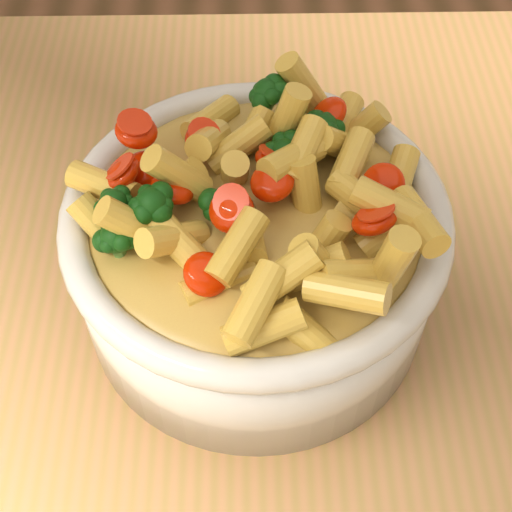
{
  "coord_description": "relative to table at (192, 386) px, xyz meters",
  "views": [
    {
      "loc": [
        0.05,
        -0.29,
        1.36
      ],
      "look_at": [
        0.06,
        0.02,
        0.96
      ],
      "focal_mm": 50.0,
      "sensor_mm": 36.0,
      "label": 1
    }
  ],
  "objects": [
    {
      "name": "serving_bowl",
      "position": [
        0.06,
        0.02,
        0.16
      ],
      "size": [
        0.26,
        0.26,
        0.11
      ],
      "color": "silver",
      "rests_on": "table"
    },
    {
      "name": "table",
      "position": [
        0.0,
        0.0,
        0.0
      ],
      "size": [
        1.2,
        0.8,
        0.9
      ],
      "color": "#AE774A",
      "rests_on": "ground"
    },
    {
      "name": "pasta_salad",
      "position": [
        0.06,
        0.02,
        0.23
      ],
      "size": [
        0.21,
        0.21,
        0.05
      ],
      "color": "#E6BD48",
      "rests_on": "serving_bowl"
    }
  ]
}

